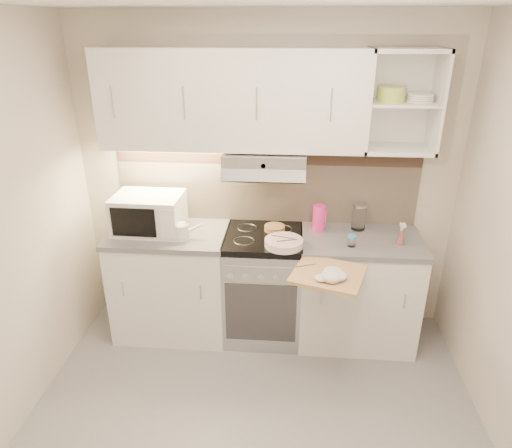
% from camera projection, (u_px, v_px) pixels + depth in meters
% --- Properties ---
extents(ground, '(3.00, 3.00, 0.00)m').
position_uv_depth(ground, '(251.00, 437.00, 2.88)').
color(ground, gray).
rests_on(ground, ground).
extents(room_shell, '(3.04, 2.84, 2.52)m').
position_uv_depth(room_shell, '(256.00, 173.00, 2.56)').
color(room_shell, beige).
rests_on(room_shell, ground).
extents(base_cabinet_left, '(0.90, 0.60, 0.86)m').
position_uv_depth(base_cabinet_left, '(173.00, 283.00, 3.76)').
color(base_cabinet_left, white).
rests_on(base_cabinet_left, ground).
extents(worktop_left, '(0.92, 0.62, 0.04)m').
position_uv_depth(worktop_left, '(169.00, 234.00, 3.58)').
color(worktop_left, slate).
rests_on(worktop_left, base_cabinet_left).
extents(base_cabinet_right, '(0.90, 0.60, 0.86)m').
position_uv_depth(base_cabinet_right, '(356.00, 291.00, 3.65)').
color(base_cabinet_right, white).
rests_on(base_cabinet_right, ground).
extents(worktop_right, '(0.92, 0.62, 0.04)m').
position_uv_depth(worktop_right, '(362.00, 241.00, 3.47)').
color(worktop_right, slate).
rests_on(worktop_right, base_cabinet_right).
extents(electric_range, '(0.60, 0.60, 0.90)m').
position_uv_depth(electric_range, '(263.00, 285.00, 3.70)').
color(electric_range, '#B7B7BC').
rests_on(electric_range, ground).
extents(microwave, '(0.53, 0.40, 0.29)m').
position_uv_depth(microwave, '(149.00, 213.00, 3.54)').
color(microwave, silver).
rests_on(microwave, worktop_left).
extents(watering_can, '(0.22, 0.11, 0.19)m').
position_uv_depth(watering_can, '(182.00, 231.00, 3.43)').
color(watering_can, silver).
rests_on(watering_can, worktop_left).
extents(plate_stack, '(0.28, 0.28, 0.06)m').
position_uv_depth(plate_stack, '(284.00, 243.00, 3.33)').
color(plate_stack, silver).
rests_on(plate_stack, electric_range).
extents(bread_loaf, '(0.16, 0.16, 0.04)m').
position_uv_depth(bread_loaf, '(275.00, 228.00, 3.59)').
color(bread_loaf, '#96573A').
rests_on(bread_loaf, electric_range).
extents(pink_pitcher, '(0.11, 0.10, 0.21)m').
position_uv_depth(pink_pitcher, '(319.00, 218.00, 3.56)').
color(pink_pitcher, '#F62C89').
rests_on(pink_pitcher, worktop_right).
extents(glass_jar, '(0.11, 0.11, 0.21)m').
position_uv_depth(glass_jar, '(359.00, 217.00, 3.58)').
color(glass_jar, white).
rests_on(glass_jar, worktop_right).
extents(spice_jar, '(0.06, 0.06, 0.09)m').
position_uv_depth(spice_jar, '(352.00, 241.00, 3.32)').
color(spice_jar, silver).
rests_on(spice_jar, worktop_right).
extents(spray_bottle, '(0.07, 0.07, 0.18)m').
position_uv_depth(spray_bottle, '(401.00, 235.00, 3.35)').
color(spray_bottle, '#D88485').
rests_on(spray_bottle, worktop_right).
extents(cutting_board, '(0.55, 0.52, 0.02)m').
position_uv_depth(cutting_board, '(328.00, 274.00, 3.02)').
color(cutting_board, '#A37C48').
rests_on(cutting_board, base_cabinet_right).
extents(dish_towel, '(0.27, 0.25, 0.06)m').
position_uv_depth(dish_towel, '(330.00, 272.00, 2.96)').
color(dish_towel, beige).
rests_on(dish_towel, cutting_board).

